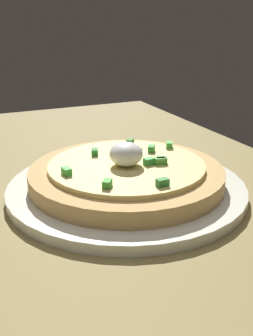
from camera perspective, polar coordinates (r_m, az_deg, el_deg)
name	(u,v)px	position (r cm, az deg, el deg)	size (l,w,h in cm)	color
dining_table	(40,224)	(47.88, -11.92, -7.69)	(101.13, 74.66, 3.32)	olive
plate	(127,188)	(50.47, 0.00, -2.78)	(29.02, 29.02, 1.24)	silver
pizza	(127,173)	(49.71, 0.00, -0.73)	(23.63, 23.63, 5.45)	tan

